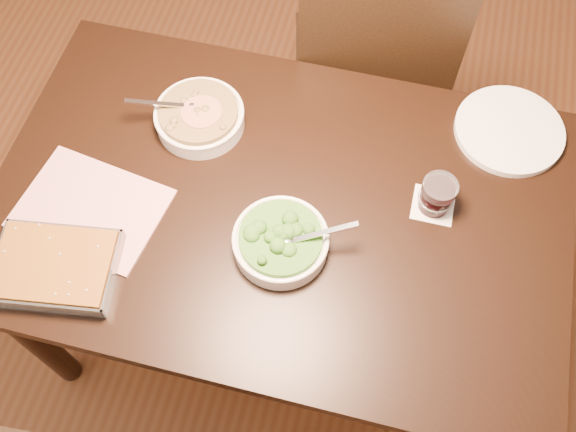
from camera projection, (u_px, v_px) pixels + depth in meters
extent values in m
plane|color=#482814|center=(281.00, 310.00, 2.21)|extent=(4.00, 4.00, 0.00)
cube|color=black|center=(278.00, 207.00, 1.57)|extent=(1.40, 0.90, 0.04)
cube|color=black|center=(279.00, 221.00, 1.63)|extent=(1.26, 0.76, 0.08)
cylinder|color=black|center=(34.00, 337.00, 1.80)|extent=(0.07, 0.07, 0.71)
cylinder|color=black|center=(128.00, 129.00, 2.14)|extent=(0.07, 0.07, 0.71)
cylinder|color=black|center=(502.00, 207.00, 2.00)|extent=(0.07, 0.07, 0.71)
cube|color=#BE364A|center=(91.00, 208.00, 1.54)|extent=(0.37, 0.30, 0.01)
cube|color=white|center=(433.00, 205.00, 1.55)|extent=(0.10, 0.10, 0.00)
cylinder|color=white|center=(200.00, 119.00, 1.64)|extent=(0.23, 0.23, 0.04)
torus|color=white|center=(199.00, 113.00, 1.62)|extent=(0.23, 0.23, 0.01)
cylinder|color=#34290E|center=(199.00, 112.00, 1.62)|extent=(0.20, 0.20, 0.02)
cube|color=silver|center=(170.00, 111.00, 1.60)|extent=(0.14, 0.06, 0.05)
cylinder|color=maroon|center=(201.00, 112.00, 1.61)|extent=(0.10, 0.10, 0.00)
cylinder|color=white|center=(281.00, 243.00, 1.48)|extent=(0.22, 0.22, 0.04)
torus|color=white|center=(281.00, 238.00, 1.45)|extent=(0.22, 0.22, 0.01)
cylinder|color=#1E4D12|center=(281.00, 237.00, 1.45)|extent=(0.19, 0.19, 0.02)
cube|color=silver|center=(311.00, 231.00, 1.44)|extent=(0.14, 0.07, 0.05)
cube|color=silver|center=(58.00, 271.00, 1.46)|extent=(0.30, 0.24, 0.01)
cube|color=#55270C|center=(55.00, 266.00, 1.44)|extent=(0.28, 0.22, 0.04)
cube|color=silver|center=(67.00, 229.00, 1.49)|extent=(0.27, 0.05, 0.04)
cube|color=silver|center=(43.00, 308.00, 1.40)|extent=(0.27, 0.05, 0.04)
cube|color=silver|center=(114.00, 273.00, 1.44)|extent=(0.03, 0.20, 0.04)
cylinder|color=black|center=(436.00, 198.00, 1.51)|extent=(0.07, 0.07, 0.07)
cylinder|color=silver|center=(440.00, 188.00, 1.47)|extent=(0.08, 0.08, 0.02)
cylinder|color=white|center=(509.00, 130.00, 1.64)|extent=(0.28, 0.28, 0.02)
cube|color=black|center=(365.00, 67.00, 2.12)|extent=(0.55, 0.55, 0.04)
cylinder|color=black|center=(407.00, 71.00, 2.43)|extent=(0.04, 0.04, 0.44)
cylinder|color=black|center=(417.00, 157.00, 2.24)|extent=(0.04, 0.04, 0.44)
cylinder|color=black|center=(303.00, 71.00, 2.43)|extent=(0.04, 0.04, 0.44)
cylinder|color=black|center=(304.00, 158.00, 2.24)|extent=(0.04, 0.04, 0.44)
cube|color=black|center=(379.00, 61.00, 1.80)|extent=(0.45, 0.15, 0.49)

